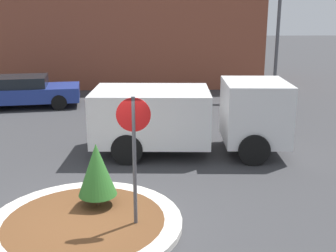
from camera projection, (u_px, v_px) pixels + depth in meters
ground_plane at (85, 226)px, 8.13m from camera, size 120.00×120.00×0.00m
traffic_island at (85, 223)px, 8.12m from camera, size 3.77×3.77×0.13m
stop_sign at (134, 142)px, 7.57m from camera, size 0.62×0.07×2.57m
island_shrub at (97, 170)px, 8.53m from camera, size 0.79×0.79×1.33m
utility_truck at (190, 114)px, 12.06m from camera, size 5.56×2.50×2.09m
storefront_building at (121, 26)px, 23.78m from camera, size 15.06×6.07×6.27m
parked_sedan_blue at (26, 91)px, 17.91m from camera, size 4.56×2.52×1.32m
light_pole at (280, 6)px, 19.42m from camera, size 0.70×0.30×7.25m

